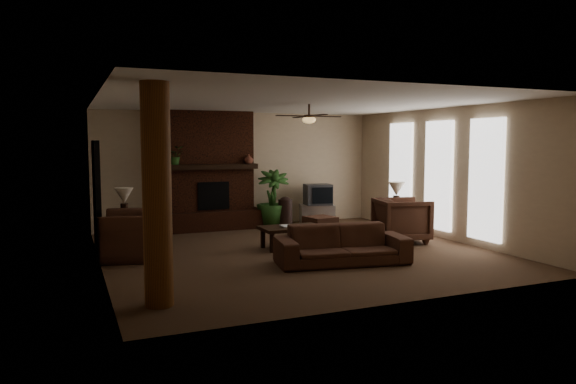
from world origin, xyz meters
name	(u,v)px	position (x,y,z in m)	size (l,w,h in m)	color
room_shell	(296,178)	(0.00, 0.00, 1.40)	(7.00, 7.00, 7.00)	brown
fireplace	(211,181)	(-0.80, 3.22, 1.16)	(2.40, 0.70, 2.80)	#421E11
windows	(438,176)	(3.45, 0.20, 1.35)	(0.08, 3.65, 2.35)	white
log_column	(157,196)	(-2.95, -2.40, 1.40)	(0.36, 0.36, 2.80)	brown
doorway	(97,195)	(-3.44, 1.80, 1.05)	(0.10, 1.00, 2.10)	black
ceiling_fan	(309,118)	(0.40, 0.30, 2.53)	(1.35, 1.35, 0.37)	black
sofa	(342,238)	(0.31, -1.23, 0.44)	(2.23, 0.65, 0.87)	#4C2E20
armchair_left	(135,227)	(-2.88, 0.63, 0.56)	(1.27, 0.83, 1.11)	#4C2E20
armchair_right	(402,218)	(2.41, 0.04, 0.51)	(0.98, 0.92, 1.01)	#4C2E20
coffee_table	(291,229)	(0.04, 0.33, 0.37)	(1.20, 0.70, 0.43)	black
ottoman	(320,225)	(1.27, 1.54, 0.20)	(0.60, 0.60, 0.40)	#4C2E20
tv_stand	(317,214)	(1.87, 2.92, 0.25)	(0.85, 0.50, 0.50)	silver
tv	(318,195)	(1.86, 2.85, 0.76)	(0.73, 0.63, 0.52)	#333335
floor_vase	(285,210)	(0.87, 2.63, 0.43)	(0.34, 0.34, 0.77)	black
floor_plant	(273,211)	(0.64, 2.88, 0.39)	(0.79, 1.40, 0.79)	#2B5321
side_table_left	(122,236)	(-3.03, 1.38, 0.28)	(0.50, 0.50, 0.55)	black
lamp_left	(124,198)	(-2.97, 1.43, 1.00)	(0.45, 0.45, 0.65)	black
side_table_right	(395,224)	(2.69, 0.71, 0.28)	(0.50, 0.50, 0.55)	black
lamp_right	(396,191)	(2.70, 0.67, 1.00)	(0.40, 0.40, 0.65)	black
mantel_plant	(175,158)	(-1.69, 2.94, 1.72)	(0.38, 0.42, 0.33)	#2B5321
mantel_vase	(249,159)	(0.05, 2.92, 1.67)	(0.22, 0.23, 0.22)	brown
book_a	(282,220)	(-0.17, 0.32, 0.57)	(0.22, 0.03, 0.29)	#999999
book_b	(303,219)	(0.27, 0.26, 0.58)	(0.21, 0.02, 0.29)	#999999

